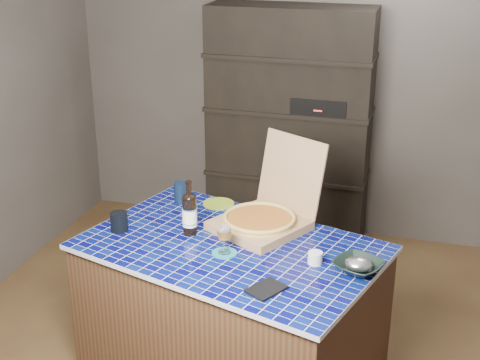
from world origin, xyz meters
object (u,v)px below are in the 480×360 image
(mead_bottle, at_px, (190,213))
(wine_glass, at_px, (224,233))
(pizza_box, at_px, (263,217))
(dvd_case, at_px, (266,289))
(kitchen_island, at_px, (231,313))
(bowl, at_px, (358,266))

(mead_bottle, bearing_deg, wine_glass, -33.90)
(pizza_box, xyz_separation_m, dvd_case, (0.18, -0.62, -0.06))
(kitchen_island, distance_m, wine_glass, 0.53)
(dvd_case, bearing_deg, pizza_box, 135.27)
(kitchen_island, bearing_deg, pizza_box, 82.90)
(kitchen_island, xyz_separation_m, wine_glass, (-0.00, -0.09, 0.52))
(kitchen_island, height_order, wine_glass, wine_glass)
(kitchen_island, relative_size, bowl, 7.65)
(wine_glass, relative_size, dvd_case, 0.95)
(mead_bottle, relative_size, dvd_case, 1.76)
(kitchen_island, distance_m, mead_bottle, 0.58)
(pizza_box, distance_m, bowl, 0.65)
(pizza_box, height_order, bowl, pizza_box)
(mead_bottle, bearing_deg, pizza_box, 26.30)
(kitchen_island, height_order, pizza_box, pizza_box)
(pizza_box, height_order, dvd_case, pizza_box)
(mead_bottle, bearing_deg, kitchen_island, -15.52)
(pizza_box, xyz_separation_m, mead_bottle, (-0.35, -0.17, 0.05))
(pizza_box, xyz_separation_m, bowl, (0.55, -0.33, -0.04))
(wine_glass, bearing_deg, kitchen_island, 87.62)
(mead_bottle, xyz_separation_m, bowl, (0.91, -0.15, -0.09))
(kitchen_island, bearing_deg, mead_bottle, -179.08)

